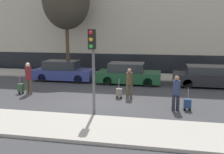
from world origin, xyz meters
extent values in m
plane|color=#38383A|center=(0.00, 0.00, 0.00)|extent=(80.00, 80.00, 0.00)
cube|color=#A39E93|center=(0.00, -3.75, 0.06)|extent=(28.00, 2.50, 0.12)
cube|color=#A39E93|center=(0.00, 7.00, 0.06)|extent=(28.00, 3.00, 0.12)
cube|color=#B7AD99|center=(0.00, 10.68, 6.31)|extent=(28.00, 2.96, 12.62)
cube|color=black|center=(0.00, 9.18, 0.80)|extent=(27.44, 0.06, 1.60)
cube|color=navy|center=(-3.84, 4.73, 0.49)|extent=(4.31, 1.75, 0.70)
cube|color=#23282D|center=(-4.02, 4.73, 1.15)|extent=(2.37, 1.54, 0.62)
cylinder|color=black|center=(-2.51, 3.95, 0.30)|extent=(0.60, 0.18, 0.60)
cylinder|color=black|center=(-2.51, 5.52, 0.30)|extent=(0.60, 0.18, 0.60)
cylinder|color=black|center=(-5.18, 3.95, 0.30)|extent=(0.60, 0.18, 0.60)
cylinder|color=black|center=(-5.18, 5.52, 0.30)|extent=(0.60, 0.18, 0.60)
cube|color=#194728|center=(0.94, 4.60, 0.49)|extent=(4.30, 1.85, 0.70)
cube|color=#23282D|center=(0.77, 4.60, 1.14)|extent=(2.36, 1.63, 0.59)
cylinder|color=black|center=(2.27, 3.77, 0.30)|extent=(0.60, 0.18, 0.60)
cylinder|color=black|center=(2.27, 5.44, 0.30)|extent=(0.60, 0.18, 0.60)
cylinder|color=black|center=(-0.39, 3.77, 0.30)|extent=(0.60, 0.18, 0.60)
cylinder|color=black|center=(-0.39, 5.44, 0.30)|extent=(0.60, 0.18, 0.60)
cube|color=black|center=(6.17, 4.68, 0.49)|extent=(4.50, 1.91, 0.70)
cube|color=#23282D|center=(5.99, 4.68, 1.10)|extent=(2.47, 1.68, 0.51)
cylinder|color=black|center=(4.77, 3.81, 0.30)|extent=(0.60, 0.18, 0.60)
cylinder|color=black|center=(4.77, 5.55, 0.30)|extent=(0.60, 0.18, 0.60)
cylinder|color=#4C4233|center=(-4.43, 0.59, 0.43)|extent=(0.15, 0.15, 0.85)
cylinder|color=#4C4233|center=(-4.23, 0.58, 0.43)|extent=(0.15, 0.15, 0.85)
cylinder|color=maroon|center=(-4.33, 0.58, 1.22)|extent=(0.34, 0.34, 0.74)
sphere|color=beige|center=(-4.33, 0.58, 1.71)|extent=(0.24, 0.24, 0.24)
cube|color=#335138|center=(-4.88, 0.62, 0.35)|extent=(0.32, 0.24, 0.46)
cylinder|color=black|center=(-4.99, 0.62, 0.06)|extent=(0.12, 0.03, 0.12)
cylinder|color=black|center=(-4.77, 0.62, 0.06)|extent=(0.12, 0.03, 0.12)
cylinder|color=gray|center=(-4.88, 0.55, 0.86)|extent=(0.02, 0.19, 0.53)
cylinder|color=#4C4233|center=(1.33, 0.83, 0.38)|extent=(0.15, 0.15, 0.76)
cylinder|color=#4C4233|center=(1.52, 0.88, 0.38)|extent=(0.15, 0.15, 0.76)
cylinder|color=#473323|center=(1.43, 0.86, 1.08)|extent=(0.34, 0.34, 0.66)
sphere|color=#936B4C|center=(1.43, 0.86, 1.52)|extent=(0.21, 0.21, 0.21)
cube|color=slate|center=(0.89, 0.72, 0.33)|extent=(0.32, 0.24, 0.41)
cylinder|color=black|center=(0.78, 0.72, 0.06)|extent=(0.12, 0.03, 0.12)
cylinder|color=black|center=(1.01, 0.72, 0.06)|extent=(0.12, 0.03, 0.12)
cylinder|color=gray|center=(0.89, 0.64, 0.81)|extent=(0.02, 0.19, 0.53)
cylinder|color=#23232D|center=(3.88, -0.86, 0.38)|extent=(0.15, 0.15, 0.76)
cylinder|color=#23232D|center=(3.68, -0.91, 0.38)|extent=(0.15, 0.15, 0.76)
cylinder|color=#283351|center=(3.78, -0.88, 1.09)|extent=(0.34, 0.34, 0.66)
sphere|color=#936B4C|center=(3.78, -0.88, 1.52)|extent=(0.21, 0.21, 0.21)
cube|color=navy|center=(4.31, -0.76, 0.33)|extent=(0.32, 0.24, 0.42)
cylinder|color=black|center=(4.20, -0.76, 0.06)|extent=(0.12, 0.03, 0.12)
cylinder|color=black|center=(4.43, -0.76, 0.06)|extent=(0.12, 0.03, 0.12)
cylinder|color=gray|center=(4.31, -0.83, 0.81)|extent=(0.02, 0.19, 0.53)
cylinder|color=#515154|center=(0.29, -2.25, 1.84)|extent=(0.12, 0.12, 3.68)
cube|color=black|center=(0.29, -2.43, 3.28)|extent=(0.28, 0.24, 0.80)
sphere|color=red|center=(0.29, -2.58, 3.55)|extent=(0.15, 0.15, 0.15)
sphere|color=gold|center=(0.29, -2.58, 3.28)|extent=(0.15, 0.15, 0.15)
sphere|color=green|center=(0.29, -2.58, 3.01)|extent=(0.15, 0.15, 0.15)
torus|color=black|center=(1.19, 7.22, 0.48)|extent=(0.72, 0.06, 0.72)
torus|color=black|center=(0.14, 7.22, 0.48)|extent=(0.72, 0.06, 0.72)
cylinder|color=black|center=(0.67, 7.22, 0.68)|extent=(1.00, 0.05, 0.05)
cylinder|color=black|center=(0.48, 7.22, 0.88)|extent=(0.04, 0.04, 0.40)
cylinder|color=#4C3826|center=(-4.37, 6.97, 2.18)|extent=(0.28, 0.28, 4.12)
ellipsoid|color=#383328|center=(-4.37, 6.97, 5.94)|extent=(3.71, 3.71, 4.54)
camera|label=1|loc=(3.00, -12.22, 3.64)|focal=40.00mm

